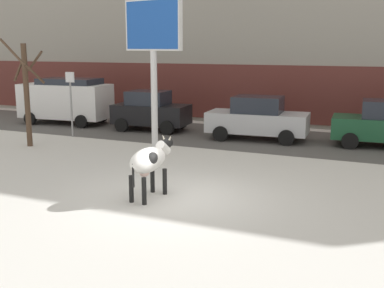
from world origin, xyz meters
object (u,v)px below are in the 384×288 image
Objects in this scene: street_sign at (71,99)px; car_silver_sedan at (257,118)px; car_white_van at (66,99)px; car_black_hatchback at (151,111)px; bare_tree_left_lot at (26,89)px; billboard at (153,35)px; cow_holstein at (150,160)px.

car_silver_sedan is at bearing 19.30° from street_sign.
car_white_van is 1.31× the size of car_black_hatchback.
car_silver_sedan is 1.03× the size of bare_tree_left_lot.
street_sign reaches higher than car_white_van.
bare_tree_left_lot is at bearing -147.66° from car_silver_sedan.
billboard is 5.75m from car_black_hatchback.
billboard is (-2.59, 5.10, 3.31)m from cow_holstein.
car_silver_sedan is at bearing -1.40° from car_white_van.
bare_tree_left_lot is (-7.58, 3.92, 1.25)m from cow_holstein.
car_silver_sedan is (10.18, -0.25, -0.33)m from car_white_van.
bare_tree_left_lot is (2.30, -5.24, 1.01)m from car_white_van.
car_black_hatchback is at bearing -0.53° from car_white_van.
car_white_van reaches higher than car_silver_sedan.
street_sign is (-4.70, 1.15, -2.64)m from billboard.
cow_holstein is 10.37m from car_black_hatchback.
bare_tree_left_lot is 2.42m from street_sign.
car_silver_sedan is 9.42m from bare_tree_left_lot.
bare_tree_left_lot reaches higher than car_silver_sedan.
cow_holstein is at bearing -40.61° from street_sign.
cow_holstein is 13.48m from car_white_van.
bare_tree_left_lot is (-4.99, -1.18, -2.06)m from billboard.
car_white_van is 5.81m from bare_tree_left_lot.
cow_holstein is at bearing -42.81° from car_white_van.
bare_tree_left_lot is 1.49× the size of street_sign.
cow_holstein is 0.68× the size of street_sign.
car_black_hatchback reaches higher than cow_holstein.
billboard is 5.51m from street_sign.
bare_tree_left_lot is at bearing -116.91° from car_black_hatchback.
cow_holstein is 0.46× the size of bare_tree_left_lot.
billboard is 5.87m from car_silver_sedan.
bare_tree_left_lot is (-2.64, -5.19, 1.33)m from car_black_hatchback.
car_silver_sedan reaches higher than cow_holstein.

